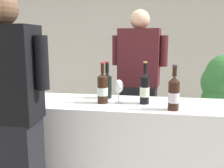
# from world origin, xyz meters

# --- Properties ---
(wall_back) EXTENTS (8.00, 0.10, 2.80)m
(wall_back) POSITION_xyz_m (0.00, 2.60, 1.40)
(wall_back) COLOR beige
(wall_back) RESTS_ON ground_plane
(counter) EXTENTS (2.23, 0.52, 0.90)m
(counter) POSITION_xyz_m (0.00, 0.00, 0.45)
(counter) COLOR white
(counter) RESTS_ON ground_plane
(wine_bottle_0) EXTENTS (0.07, 0.07, 0.35)m
(wine_bottle_0) POSITION_xyz_m (-0.67, 0.05, 1.04)
(wine_bottle_0) COLOR black
(wine_bottle_0) RESTS_ON counter
(wine_bottle_1) EXTENTS (0.09, 0.09, 0.32)m
(wine_bottle_1) POSITION_xyz_m (0.02, -0.03, 1.02)
(wine_bottle_1) COLOR black
(wine_bottle_1) RESTS_ON counter
(wine_bottle_2) EXTENTS (0.08, 0.08, 0.31)m
(wine_bottle_2) POSITION_xyz_m (0.02, 0.14, 1.02)
(wine_bottle_2) COLOR black
(wine_bottle_2) RESTS_ON counter
(wine_bottle_3) EXTENTS (0.08, 0.08, 0.30)m
(wine_bottle_3) POSITION_xyz_m (-0.63, -0.11, 1.01)
(wine_bottle_3) COLOR black
(wine_bottle_3) RESTS_ON counter
(wine_bottle_4) EXTENTS (0.08, 0.08, 0.33)m
(wine_bottle_4) POSITION_xyz_m (0.35, 0.00, 1.02)
(wine_bottle_4) COLOR black
(wine_bottle_4) RESTS_ON counter
(wine_bottle_5) EXTENTS (0.08, 0.08, 0.33)m
(wine_bottle_5) POSITION_xyz_m (0.56, -0.15, 1.02)
(wine_bottle_5) COLOR black
(wine_bottle_5) RESTS_ON counter
(wine_glass) EXTENTS (0.07, 0.07, 0.19)m
(wine_glass) POSITION_xyz_m (0.14, -0.01, 1.03)
(wine_glass) COLOR silver
(wine_glass) RESTS_ON counter
(person_server) EXTENTS (0.56, 0.28, 1.68)m
(person_server) POSITION_xyz_m (0.27, 0.60, 0.82)
(person_server) COLOR black
(person_server) RESTS_ON ground_plane
(person_guest) EXTENTS (0.55, 0.25, 1.69)m
(person_guest) POSITION_xyz_m (-0.47, -0.57, 0.83)
(person_guest) COLOR black
(person_guest) RESTS_ON ground_plane
(potted_shrub) EXTENTS (0.51, 0.50, 1.23)m
(potted_shrub) POSITION_xyz_m (1.23, 1.16, 0.78)
(potted_shrub) COLOR brown
(potted_shrub) RESTS_ON ground_plane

